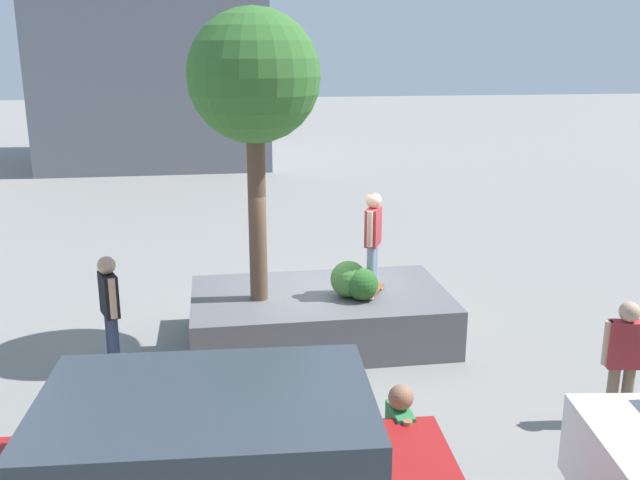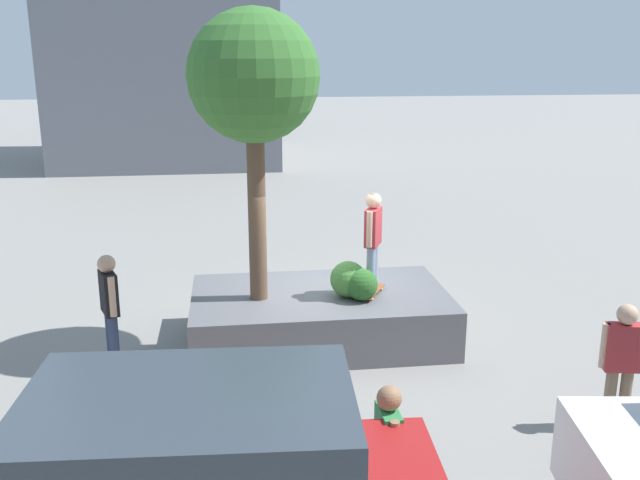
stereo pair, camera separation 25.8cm
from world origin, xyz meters
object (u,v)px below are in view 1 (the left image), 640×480
object	(u,v)px
passerby_with_bag	(399,448)
plaza_tree	(254,80)
skateboarder	(373,235)
skateboard	(372,291)
pedestrian_crossing	(624,354)
bystander_watching	(110,304)
planter_ledge	(320,316)

from	to	relation	value
passerby_with_bag	plaza_tree	bearing A→B (deg)	-77.59
plaza_tree	skateboarder	bearing A→B (deg)	176.91
skateboarder	passerby_with_bag	size ratio (longest dim) A/B	1.02
skateboarder	passerby_with_bag	world-z (taller)	skateboarder
skateboard	skateboarder	distance (m)	0.95
skateboard	passerby_with_bag	bearing A→B (deg)	80.33
skateboard	pedestrian_crossing	world-z (taller)	pedestrian_crossing
bystander_watching	passerby_with_bag	world-z (taller)	bystander_watching
bystander_watching	pedestrian_crossing	world-z (taller)	bystander_watching
passerby_with_bag	pedestrian_crossing	world-z (taller)	pedestrian_crossing
skateboarder	passerby_with_bag	xyz separation A→B (m)	(0.79, 4.62, -0.92)
planter_ledge	pedestrian_crossing	xyz separation A→B (m)	(-3.39, 3.26, 0.55)
planter_ledge	passerby_with_bag	distance (m)	4.86
pedestrian_crossing	bystander_watching	bearing A→B (deg)	-22.51
planter_ledge	skateboarder	world-z (taller)	skateboarder
passerby_with_bag	pedestrian_crossing	xyz separation A→B (m)	(-3.36, -1.58, 0.04)
planter_ledge	bystander_watching	bearing A→B (deg)	8.58
passerby_with_bag	bystander_watching	bearing A→B (deg)	-52.69
bystander_watching	pedestrian_crossing	bearing A→B (deg)	157.49
skateboard	skateboarder	bearing A→B (deg)	-45.00
skateboard	skateboarder	xyz separation A→B (m)	(0.00, -0.00, 0.95)
skateboard	bystander_watching	size ratio (longest dim) A/B	0.46
skateboarder	pedestrian_crossing	bearing A→B (deg)	130.17
planter_ledge	skateboarder	distance (m)	1.66
planter_ledge	passerby_with_bag	xyz separation A→B (m)	(-0.03, 4.83, 0.51)
plaza_tree	passerby_with_bag	size ratio (longest dim) A/B	2.82
skateboarder	pedestrian_crossing	distance (m)	4.08
passerby_with_bag	skateboarder	bearing A→B (deg)	-99.67
plaza_tree	skateboard	size ratio (longest dim) A/B	5.60
skateboard	bystander_watching	world-z (taller)	bystander_watching
planter_ledge	bystander_watching	world-z (taller)	bystander_watching
skateboarder	bystander_watching	distance (m)	4.19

